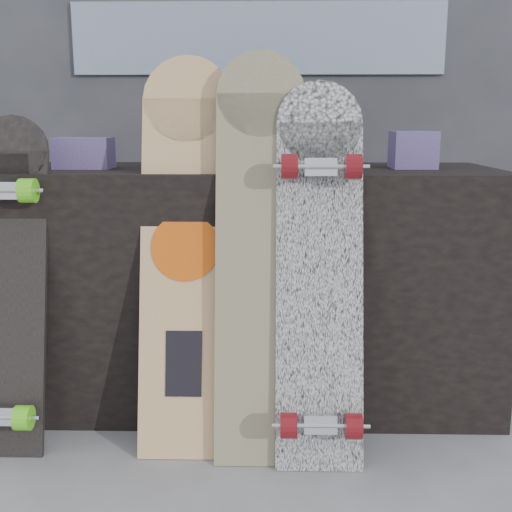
{
  "coord_description": "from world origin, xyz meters",
  "views": [
    {
      "loc": [
        0.05,
        -1.64,
        0.95
      ],
      "look_at": [
        0.01,
        0.2,
        0.56
      ],
      "focal_mm": 45.0,
      "sensor_mm": 36.0,
      "label": 1
    }
  ],
  "objects_px": {
    "vendor_table": "(254,284)",
    "skateboard_dark": "(8,279)",
    "longboard_cascadia": "(320,267)",
    "longboard_celtic": "(260,242)",
    "longboard_geisha": "(186,242)"
  },
  "relations": [
    {
      "from": "longboard_geisha",
      "to": "longboard_celtic",
      "type": "relative_size",
      "value": 0.99
    },
    {
      "from": "longboard_celtic",
      "to": "longboard_cascadia",
      "type": "xyz_separation_m",
      "value": [
        0.17,
        -0.04,
        -0.06
      ]
    },
    {
      "from": "vendor_table",
      "to": "longboard_cascadia",
      "type": "distance_m",
      "value": 0.46
    },
    {
      "from": "longboard_geisha",
      "to": "longboard_cascadia",
      "type": "bearing_deg",
      "value": -12.46
    },
    {
      "from": "vendor_table",
      "to": "skateboard_dark",
      "type": "relative_size",
      "value": 1.64
    },
    {
      "from": "longboard_geisha",
      "to": "longboard_cascadia",
      "type": "distance_m",
      "value": 0.4
    },
    {
      "from": "longboard_celtic",
      "to": "skateboard_dark",
      "type": "bearing_deg",
      "value": -179.78
    },
    {
      "from": "vendor_table",
      "to": "longboard_geisha",
      "type": "distance_m",
      "value": 0.41
    },
    {
      "from": "longboard_cascadia",
      "to": "vendor_table",
      "type": "bearing_deg",
      "value": 116.57
    },
    {
      "from": "vendor_table",
      "to": "longboard_geisha",
      "type": "xyz_separation_m",
      "value": [
        -0.19,
        -0.3,
        0.21
      ]
    },
    {
      "from": "longboard_cascadia",
      "to": "longboard_celtic",
      "type": "bearing_deg",
      "value": 165.53
    },
    {
      "from": "longboard_celtic",
      "to": "longboard_cascadia",
      "type": "bearing_deg",
      "value": -14.47
    },
    {
      "from": "vendor_table",
      "to": "skateboard_dark",
      "type": "height_order",
      "value": "skateboard_dark"
    },
    {
      "from": "longboard_geisha",
      "to": "longboard_cascadia",
      "type": "xyz_separation_m",
      "value": [
        0.39,
        -0.09,
        -0.05
      ]
    },
    {
      "from": "longboard_geisha",
      "to": "longboard_celtic",
      "type": "height_order",
      "value": "longboard_celtic"
    }
  ]
}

